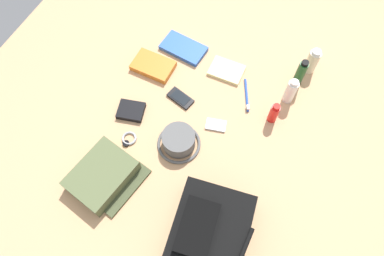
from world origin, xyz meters
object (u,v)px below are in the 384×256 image
at_px(sunscreen_spray, 274,113).
at_px(cell_phone, 180,98).
at_px(lotion_bottle, 312,61).
at_px(media_player, 216,125).
at_px(shampoo_bottle, 300,74).
at_px(toothpaste_tube, 291,91).
at_px(toiletry_pouch, 103,176).
at_px(backpack, 208,237).
at_px(bucket_hat, 179,141).
at_px(toothbrush, 247,97).
at_px(travel_guidebook, 153,66).
at_px(paperback_novel, 183,48).
at_px(wallet, 131,111).
at_px(notepad, 227,70).
at_px(wristwatch, 129,139).

relative_size(sunscreen_spray, cell_phone, 0.92).
distance_m(lotion_bottle, media_player, 0.52).
height_order(shampoo_bottle, sunscreen_spray, shampoo_bottle).
relative_size(toothpaste_tube, cell_phone, 1.11).
distance_m(toiletry_pouch, lotion_bottle, 1.02).
height_order(backpack, media_player, backpack).
distance_m(backpack, bucket_hat, 0.40).
height_order(toiletry_pouch, toothbrush, toiletry_pouch).
xyz_separation_m(sunscreen_spray, travel_guidebook, (-0.01, -0.58, -0.04)).
bearing_deg(paperback_novel, wallet, -7.53).
xyz_separation_m(toiletry_pouch, notepad, (-0.68, 0.23, -0.03)).
xyz_separation_m(lotion_bottle, notepad, (0.17, -0.33, -0.06)).
bearing_deg(shampoo_bottle, toothbrush, -46.30).
xyz_separation_m(shampoo_bottle, sunscreen_spray, (0.22, -0.04, -0.02)).
bearing_deg(lotion_bottle, wristwatch, -40.28).
bearing_deg(bucket_hat, toiletry_pouch, -36.79).
distance_m(paperback_novel, cell_phone, 0.27).
xyz_separation_m(toiletry_pouch, toothbrush, (-0.59, 0.36, -0.03)).
relative_size(lotion_bottle, travel_guidebook, 0.73).
relative_size(backpack, notepad, 2.58).
bearing_deg(toothbrush, media_player, -19.64).
bearing_deg(shampoo_bottle, bucket_hat, -34.46).
height_order(bucket_hat, travel_guidebook, bucket_hat).
bearing_deg(toothbrush, shampoo_bottle, 133.70).
bearing_deg(toothbrush, paperback_novel, -107.30).
distance_m(sunscreen_spray, cell_phone, 0.40).
distance_m(bucket_hat, travel_guidebook, 0.40).
bearing_deg(notepad, toothpaste_tube, 84.47).
bearing_deg(paperback_novel, cell_phone, 23.59).
bearing_deg(media_player, bucket_hat, -35.06).
relative_size(wristwatch, notepad, 0.47).
distance_m(toiletry_pouch, wallet, 0.31).
bearing_deg(wallet, cell_phone, 118.31).
distance_m(shampoo_bottle, cell_phone, 0.53).
xyz_separation_m(bucket_hat, notepad, (-0.42, 0.03, -0.03)).
relative_size(toiletry_pouch, toothpaste_tube, 1.99).
distance_m(travel_guidebook, toothbrush, 0.45).
relative_size(travel_guidebook, cell_phone, 1.47).
relative_size(toothpaste_tube, sunscreen_spray, 1.21).
height_order(toiletry_pouch, sunscreen_spray, sunscreen_spray).
height_order(cell_phone, wristwatch, cell_phone).
xyz_separation_m(shampoo_bottle, cell_phone, (0.30, -0.43, -0.07)).
xyz_separation_m(toothpaste_tube, wallet, (0.35, -0.58, -0.05)).
height_order(travel_guidebook, media_player, travel_guidebook).
height_order(sunscreen_spray, wallet, sunscreen_spray).
xyz_separation_m(toiletry_pouch, paperback_novel, (-0.70, -0.00, -0.02)).
relative_size(shampoo_bottle, sunscreen_spray, 1.41).
bearing_deg(sunscreen_spray, media_player, -56.83).
relative_size(cell_phone, wristwatch, 1.75).
bearing_deg(toothpaste_tube, notepad, -93.65).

